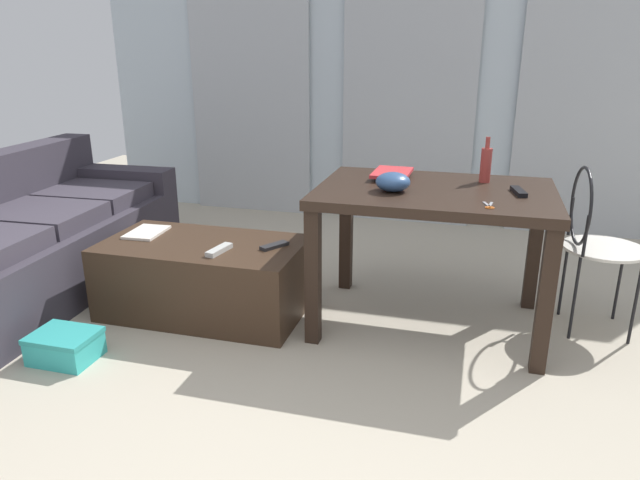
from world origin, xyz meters
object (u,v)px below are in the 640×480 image
at_px(tv_remote_primary, 219,250).
at_px(bowl, 393,182).
at_px(shoebox, 65,346).
at_px(scissors, 489,206).
at_px(book_stack, 391,174).
at_px(wire_chair, 593,232).
at_px(craft_table, 434,209).
at_px(bottle_near, 486,164).
at_px(coffee_table, 205,277).
at_px(tv_remote_secondary, 274,246).
at_px(tv_remote_on_table, 519,191).
at_px(couch, 30,240).
at_px(magazine, 147,232).

bearing_deg(tv_remote_primary, bowl, 22.21).
bearing_deg(shoebox, scissors, 16.83).
xyz_separation_m(scissors, tv_remote_primary, (-1.32, -0.02, -0.33)).
bearing_deg(book_stack, shoebox, -142.97).
xyz_separation_m(wire_chair, scissors, (-0.52, -0.44, 0.21)).
relative_size(craft_table, bowl, 6.89).
xyz_separation_m(bottle_near, scissors, (0.03, -0.50, -0.09)).
distance_m(coffee_table, scissors, 1.57).
xyz_separation_m(coffee_table, tv_remote_primary, (0.16, -0.12, 0.22)).
distance_m(bottle_near, shoebox, 2.28).
bearing_deg(bowl, tv_remote_secondary, -175.95).
height_order(bottle_near, tv_remote_on_table, bottle_near).
xyz_separation_m(wire_chair, tv_remote_primary, (-1.84, -0.46, -0.11)).
height_order(book_stack, shoebox, book_stack).
distance_m(bottle_near, bowl, 0.54).
bearing_deg(couch, bottle_near, 8.07).
height_order(couch, bottle_near, bottle_near).
height_order(tv_remote_on_table, shoebox, tv_remote_on_table).
bearing_deg(bottle_near, tv_remote_secondary, -160.55).
relative_size(tv_remote_secondary, magazine, 0.63).
height_order(couch, book_stack, couch).
distance_m(wire_chair, magazine, 2.39).
distance_m(coffee_table, tv_remote_on_table, 1.71).
relative_size(coffee_table, tv_remote_on_table, 6.46).
xyz_separation_m(couch, tv_remote_secondary, (1.57, 0.00, 0.11)).
xyz_separation_m(book_stack, tv_remote_primary, (-0.81, -0.49, -0.34)).
bearing_deg(tv_remote_on_table, shoebox, -169.35).
bearing_deg(bowl, book_stack, 100.09).
bearing_deg(tv_remote_on_table, bottle_near, 115.06).
relative_size(bottle_near, tv_remote_on_table, 1.40).
bearing_deg(coffee_table, bottle_near, 15.43).
relative_size(coffee_table, bowl, 6.39).
relative_size(couch, tv_remote_primary, 11.03).
bearing_deg(book_stack, craft_table, -36.12).
distance_m(craft_table, bowl, 0.28).
xyz_separation_m(book_stack, shoebox, (-1.37, -1.04, -0.70)).
bearing_deg(scissors, tv_remote_on_table, 64.21).
bearing_deg(shoebox, bowl, 27.43).
distance_m(tv_remote_primary, tv_remote_secondary, 0.29).
xyz_separation_m(bottle_near, tv_remote_secondary, (-1.04, -0.37, -0.42)).
bearing_deg(couch, tv_remote_on_table, 3.25).
height_order(bottle_near, bowl, bottle_near).
bearing_deg(bowl, tv_remote_on_table, 10.67).
distance_m(bottle_near, tv_remote_primary, 1.45).
height_order(craft_table, magazine, craft_table).
bearing_deg(shoebox, craft_table, 27.67).
relative_size(scissors, magazine, 0.43).
bearing_deg(bottle_near, bowl, -143.11).
distance_m(couch, magazine, 0.79).
height_order(scissors, tv_remote_primary, scissors).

